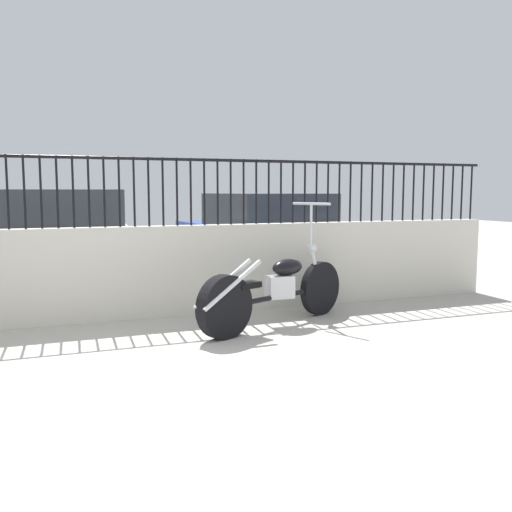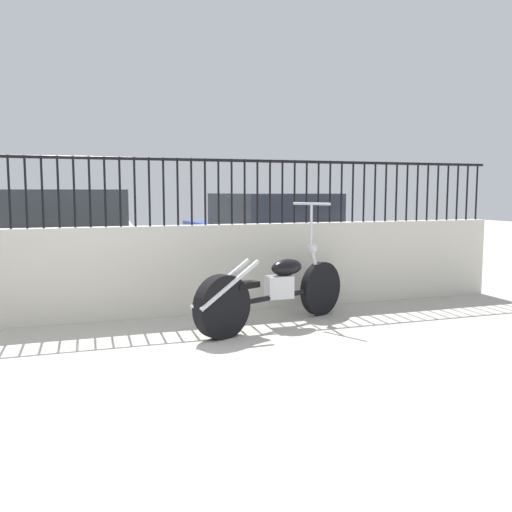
{
  "view_description": "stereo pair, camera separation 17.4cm",
  "coord_description": "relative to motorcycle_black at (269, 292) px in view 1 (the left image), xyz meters",
  "views": [
    {
      "loc": [
        -0.44,
        -3.58,
        1.42
      ],
      "look_at": [
        1.82,
        2.33,
        0.7
      ],
      "focal_mm": 40.0,
      "sensor_mm": 36.0,
      "label": 1
    },
    {
      "loc": [
        -0.28,
        -3.64,
        1.42
      ],
      "look_at": [
        1.82,
        2.33,
        0.7
      ],
      "focal_mm": 40.0,
      "sensor_mm": 36.0,
      "label": 2
    }
  ],
  "objects": [
    {
      "name": "car_blue",
      "position": [
        1.41,
        3.7,
        0.31
      ],
      "size": [
        2.15,
        4.2,
        1.38
      ],
      "rotation": [
        0.0,
        0.0,
        1.65
      ],
      "color": "black",
      "rests_on": "ground_plane"
    },
    {
      "name": "ground_plane",
      "position": [
        -1.79,
        -1.85,
        -0.38
      ],
      "size": [
        40.0,
        40.0,
        0.0
      ],
      "primitive_type": "plane",
      "color": "#ADA89E"
    },
    {
      "name": "fence_railing",
      "position": [
        -1.79,
        0.95,
        1.15
      ],
      "size": [
        10.58,
        0.04,
        0.76
      ],
      "color": "black",
      "rests_on": "low_wall"
    },
    {
      "name": "low_wall",
      "position": [
        -1.79,
        0.95,
        0.14
      ],
      "size": [
        10.58,
        0.18,
        1.03
      ],
      "color": "beige",
      "rests_on": "ground_plane"
    },
    {
      "name": "car_white",
      "position": [
        -1.84,
        3.73,
        0.34
      ],
      "size": [
        2.19,
        4.43,
        1.44
      ],
      "rotation": [
        0.0,
        0.0,
        1.49
      ],
      "color": "black",
      "rests_on": "ground_plane"
    },
    {
      "name": "motorcycle_black",
      "position": [
        0.0,
        0.0,
        0.0
      ],
      "size": [
        1.99,
        1.01,
        1.3
      ],
      "rotation": [
        0.0,
        0.0,
        0.43
      ],
      "color": "black",
      "rests_on": "ground_plane"
    }
  ]
}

